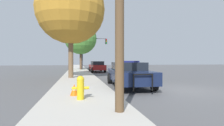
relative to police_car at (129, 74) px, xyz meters
name	(u,v)px	position (x,y,z in m)	size (l,w,h in m)	color
ground_plane	(179,90)	(2.26, -1.66, -0.78)	(110.00, 110.00, 0.00)	#565659
sidewalk_left	(81,92)	(-2.84, -1.66, -0.72)	(3.00, 110.00, 0.13)	#BCB7AD
police_car	(129,74)	(0.00, 0.00, 0.00)	(2.34, 5.25, 1.54)	#141E3D
fire_hydrant	(80,87)	(-2.90, -3.53, -0.19)	(0.62, 0.27, 0.86)	gold
traffic_light	(92,47)	(-0.49, 19.18, 3.11)	(4.20, 0.35, 5.29)	#424247
car_background_midblock	(97,66)	(-0.32, 13.95, 0.00)	(2.08, 4.77, 1.48)	maroon
tree_sidewalk_near	(71,10)	(-3.52, 4.97, 5.01)	(5.68, 5.68, 8.51)	brown
tree_sidewalk_mid	(81,38)	(-2.41, 19.00, 4.43)	(5.21, 5.21, 7.70)	brown
traffic_cone	(74,90)	(-3.14, -2.73, -0.42)	(0.32, 0.32, 0.46)	orange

